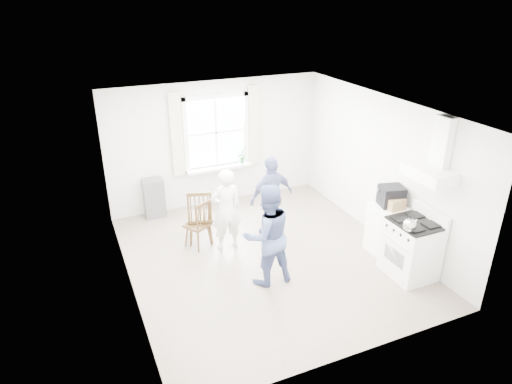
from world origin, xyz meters
name	(u,v)px	position (x,y,z in m)	size (l,w,h in m)	color
room_shell	(267,189)	(0.00, 0.00, 1.30)	(4.62, 5.12, 2.64)	gray
window_assembly	(217,137)	(0.00, 2.45, 1.46)	(1.88, 0.24, 1.70)	white
range_hood	(433,163)	(2.07, -1.35, 1.90)	(0.45, 0.76, 0.94)	white
shelf_unit	(154,198)	(-1.40, 2.33, 0.40)	(0.40, 0.30, 0.80)	slate
gas_stove	(411,248)	(1.91, -1.35, 0.48)	(0.68, 0.76, 1.12)	white
kettle	(410,225)	(1.64, -1.51, 1.04)	(0.19, 0.19, 0.27)	silver
low_cabinet	(386,229)	(1.98, -0.65, 0.45)	(0.50, 0.55, 0.90)	white
stereo_stack	(391,196)	(2.01, -0.63, 1.07)	(0.45, 0.42, 0.34)	black
cardboard_box	(395,204)	(1.98, -0.77, 0.99)	(0.29, 0.21, 0.19)	#9B7A4B
windsor_chair_a	(201,219)	(-0.89, 0.78, 0.56)	(0.52, 0.52, 0.91)	#422C15
windsor_chair_b	(200,211)	(-0.87, 0.92, 0.65)	(0.55, 0.54, 1.06)	#422C15
person_left	(226,210)	(-0.49, 0.59, 0.75)	(0.55, 0.55, 1.50)	white
person_mid	(267,235)	(-0.26, -0.60, 0.83)	(0.80, 0.80, 1.65)	#4C5C8E
person_right	(271,197)	(0.44, 0.73, 0.77)	(0.90, 0.90, 1.54)	navy
potted_plant	(242,155)	(0.52, 2.36, 1.03)	(0.20, 0.20, 0.37)	#2F6B36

